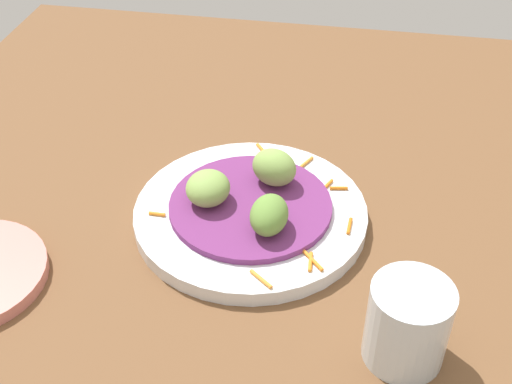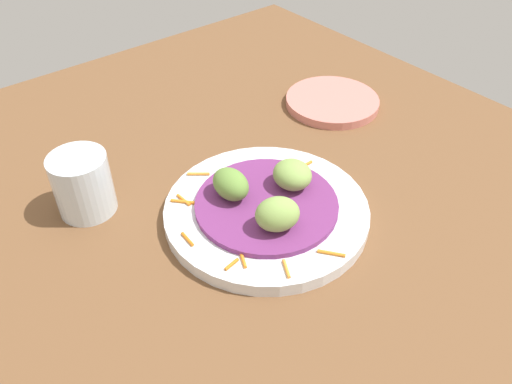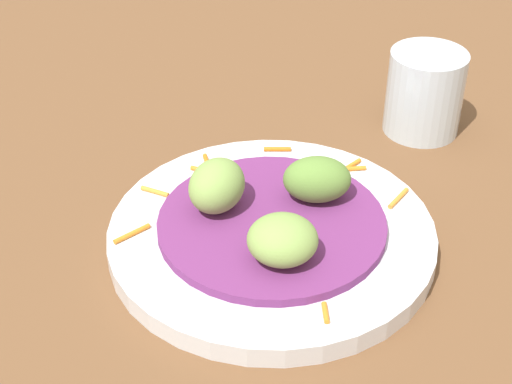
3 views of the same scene
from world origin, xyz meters
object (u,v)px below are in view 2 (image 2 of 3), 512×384
guac_scoop_right (292,175)px  guac_scoop_center (277,214)px  main_plate (266,211)px  side_plate_small (332,102)px  water_glass (83,184)px  guac_scoop_left (231,184)px

guac_scoop_right → guac_scoop_center: bearing=-54.7°
main_plate → side_plate_small: (-14.37, 26.83, -0.19)cm
water_glass → side_plate_small: bearing=87.7°
main_plate → guac_scoop_left: size_ratio=4.73×
guac_scoop_left → water_glass: size_ratio=0.67×
side_plate_small → guac_scoop_center: bearing=-57.1°
guac_scoop_center → guac_scoop_right: size_ratio=1.01×
guac_scoop_left → side_plate_small: guac_scoop_left is taller
guac_scoop_right → side_plate_small: bearing=122.2°
guac_scoop_right → water_glass: 26.97cm
side_plate_small → water_glass: 44.22cm
guac_scoop_center → water_glass: size_ratio=0.65×
guac_scoop_left → guac_scoop_center: bearing=5.3°
guac_scoop_right → water_glass: bearing=-125.6°
guac_scoop_center → guac_scoop_left: bearing=-174.7°
main_plate → water_glass: size_ratio=3.18×
side_plate_small → main_plate: bearing=-61.8°
main_plate → water_glass: bearing=-133.1°
side_plate_small → water_glass: size_ratio=1.91×
guac_scoop_left → guac_scoop_center: guac_scoop_center is taller
guac_scoop_center → side_plate_small: size_ratio=0.34×
guac_scoop_right → guac_scoop_left: bearing=-114.7°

